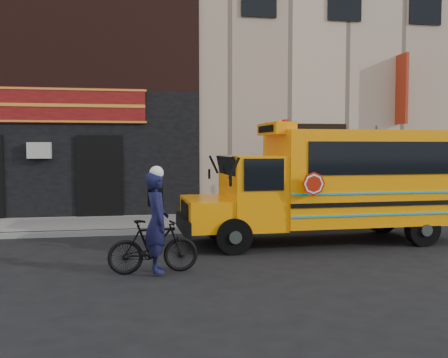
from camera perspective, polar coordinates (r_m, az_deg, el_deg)
name	(u,v)px	position (r m, az deg, el deg)	size (l,w,h in m)	color
ground	(229,252)	(11.31, 0.55, -8.31)	(120.00, 120.00, 0.00)	black
curb	(212,230)	(13.82, -1.39, -5.81)	(40.00, 0.20, 0.15)	gray
sidewalk	(205,222)	(15.29, -2.21, -4.89)	(40.00, 3.00, 0.15)	gray
building	(184,58)	(21.77, -4.63, 13.63)	(20.00, 10.70, 12.00)	#BDA88E
school_bus	(337,181)	(12.64, 12.77, -0.23)	(6.97, 2.56, 2.92)	black
sign_pole	(376,170)	(15.69, 16.96, 0.97)	(0.13, 0.25, 2.99)	#3E4642
bicycle	(153,246)	(9.44, -8.07, -7.63)	(0.47, 1.68, 1.01)	black
cyclist	(157,225)	(9.29, -7.67, -5.18)	(0.67, 0.44, 1.85)	#111234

